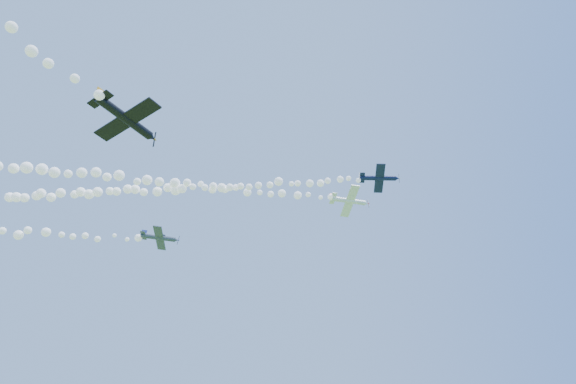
{
  "coord_description": "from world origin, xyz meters",
  "views": [
    {
      "loc": [
        2.62,
        -71.88,
        2.0
      ],
      "look_at": [
        2.23,
        -7.38,
        47.22
      ],
      "focal_mm": 30.0,
      "sensor_mm": 36.0,
      "label": 1
    }
  ],
  "objects_px": {
    "plane_white": "(350,201)",
    "plane_grey": "(160,238)",
    "plane_navy": "(379,178)",
    "plane_black": "(127,119)"
  },
  "relations": [
    {
      "from": "plane_white",
      "to": "plane_black",
      "type": "bearing_deg",
      "value": -133.64
    },
    {
      "from": "plane_grey",
      "to": "plane_black",
      "type": "height_order",
      "value": "plane_grey"
    },
    {
      "from": "plane_white",
      "to": "plane_black",
      "type": "height_order",
      "value": "plane_white"
    },
    {
      "from": "plane_black",
      "to": "plane_grey",
      "type": "bearing_deg",
      "value": 42.71
    },
    {
      "from": "plane_white",
      "to": "plane_grey",
      "type": "bearing_deg",
      "value": -174.5
    },
    {
      "from": "plane_white",
      "to": "plane_grey",
      "type": "xyz_separation_m",
      "value": [
        -32.86,
        -9.73,
        -13.65
      ]
    },
    {
      "from": "plane_white",
      "to": "plane_grey",
      "type": "relative_size",
      "value": 1.22
    },
    {
      "from": "plane_white",
      "to": "plane_navy",
      "type": "distance_m",
      "value": 9.56
    },
    {
      "from": "plane_navy",
      "to": "plane_grey",
      "type": "distance_m",
      "value": 39.51
    },
    {
      "from": "plane_navy",
      "to": "plane_black",
      "type": "xyz_separation_m",
      "value": [
        -32.15,
        -34.8,
        -18.51
      ]
    }
  ]
}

